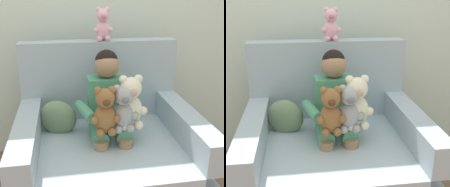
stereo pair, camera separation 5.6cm
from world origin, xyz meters
TOP-DOWN VIEW (x-y plane):
  - back_wall at (0.00, 0.80)m, footprint 6.00×0.10m
  - armchair at (0.00, 0.05)m, footprint 1.18×1.03m
  - seated_child at (0.02, 0.09)m, footprint 0.45×0.39m
  - plush_brown at (-0.03, -0.10)m, footprint 0.18×0.15m
  - plush_cream at (0.14, -0.03)m, footprint 0.21×0.17m
  - plush_grey at (0.08, -0.07)m, footprint 0.18×0.15m
  - plush_pink_on_backrest at (0.03, 0.44)m, footprint 0.14×0.12m
  - throw_pillow at (-0.33, 0.20)m, footprint 0.28×0.18m

SIDE VIEW (x-z plane):
  - armchair at x=0.00m, z-range -0.21..0.83m
  - throw_pillow at x=-0.33m, z-range 0.41..0.67m
  - seated_child at x=0.02m, z-range 0.24..1.06m
  - plush_grey at x=0.08m, z-range 0.54..0.84m
  - plush_brown at x=-0.03m, z-range 0.54..0.84m
  - plush_cream at x=0.14m, z-range 0.53..0.88m
  - plush_pink_on_backrest at x=0.03m, z-range 1.03..1.27m
  - back_wall at x=0.00m, z-range 0.00..2.60m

